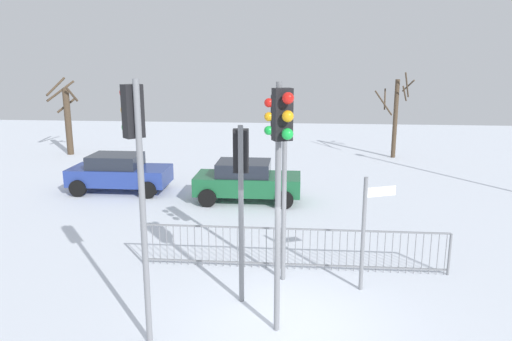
{
  "coord_description": "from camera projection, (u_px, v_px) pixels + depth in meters",
  "views": [
    {
      "loc": [
        0.12,
        -8.84,
        5.17
      ],
      "look_at": [
        -0.93,
        3.05,
        2.39
      ],
      "focal_mm": 34.51,
      "sensor_mm": 36.0,
      "label": 1
    }
  ],
  "objects": [
    {
      "name": "bare_tree_centre",
      "position": [
        67.0,
        117.0,
        26.19
      ],
      "size": [
        1.67,
        1.65,
        4.08
      ],
      "color": "#473828",
      "rests_on": "ground"
    },
    {
      "name": "traffic_light_foreground_left",
      "position": [
        279.0,
        145.0,
        10.88
      ],
      "size": [
        0.5,
        0.43,
        4.45
      ],
      "rotation": [
        0.0,
        0.0,
        2.15
      ],
      "color": "slate",
      "rests_on": "ground"
    },
    {
      "name": "traffic_light_rear_left",
      "position": [
        241.0,
        173.0,
        10.17
      ],
      "size": [
        0.34,
        0.57,
        3.83
      ],
      "rotation": [
        0.0,
        0.0,
        0.08
      ],
      "color": "slate",
      "rests_on": "ground"
    },
    {
      "name": "car_blue_trailing",
      "position": [
        119.0,
        172.0,
        19.14
      ],
      "size": [
        3.8,
        1.93,
        1.47
      ],
      "rotation": [
        0.0,
        0.0,
        0.0
      ],
      "color": "navy",
      "rests_on": "ground"
    },
    {
      "name": "traffic_light_foreground_right",
      "position": [
        136.0,
        155.0,
        8.43
      ],
      "size": [
        0.47,
        0.47,
        4.81
      ],
      "rotation": [
        0.0,
        0.0,
        0.78
      ],
      "color": "slate",
      "rests_on": "ground"
    },
    {
      "name": "direction_sign_post",
      "position": [
        366.0,
        227.0,
        10.87
      ],
      "size": [
        0.74,
        0.34,
        2.63
      ],
      "rotation": [
        0.0,
        0.0,
        0.39
      ],
      "color": "slate",
      "rests_on": "ground"
    },
    {
      "name": "bare_tree_left",
      "position": [
        395.0,
        114.0,
        25.25
      ],
      "size": [
        1.83,
        1.81,
        4.41
      ],
      "color": "#473828",
      "rests_on": "ground"
    },
    {
      "name": "pedestrian_guard_railing",
      "position": [
        292.0,
        248.0,
        12.13
      ],
      "size": [
        7.63,
        0.09,
        1.07
      ],
      "rotation": [
        0.0,
        0.0,
        -0.0
      ],
      "color": "slate",
      "rests_on": "ground"
    },
    {
      "name": "traffic_light_mid_right",
      "position": [
        281.0,
        156.0,
        8.62
      ],
      "size": [
        0.39,
        0.54,
        4.74
      ],
      "rotation": [
        0.0,
        0.0,
        3.55
      ],
      "color": "slate",
      "rests_on": "ground"
    },
    {
      "name": "car_green_far",
      "position": [
        247.0,
        180.0,
        17.87
      ],
      "size": [
        3.81,
        1.93,
        1.47
      ],
      "rotation": [
        0.0,
        0.0,
        0.0
      ],
      "color": "#195933",
      "rests_on": "ground"
    },
    {
      "name": "ground_plane",
      "position": [
        289.0,
        323.0,
        9.76
      ],
      "size": [
        60.0,
        60.0,
        0.0
      ],
      "primitive_type": "plane",
      "color": "silver"
    }
  ]
}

